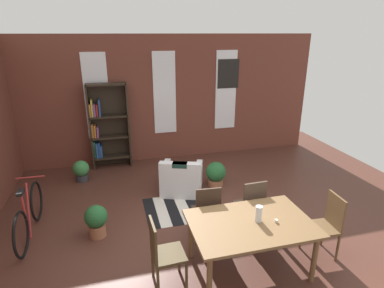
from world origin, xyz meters
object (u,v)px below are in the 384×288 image
object	(u,v)px
armchair_white	(182,179)
potted_plant_corner	(81,170)
dining_chair_head_left	(163,252)
vase_on_table	(259,214)
dining_chair_far_right	(251,204)
potted_plant_window	(96,220)
dining_table	(251,227)
dining_chair_head_right	(326,224)
potted_plant_by_shelf	(216,173)
bicycle_second	(29,215)
bookshelf_tall	(107,126)
dining_chair_far_left	(207,211)

from	to	relation	value
armchair_white	potted_plant_corner	distance (m)	2.27
dining_chair_head_left	potted_plant_corner	size ratio (longest dim) A/B	2.05
vase_on_table	dining_chair_far_right	bearing A→B (deg)	70.83
dining_chair_head_left	potted_plant_corner	bearing A→B (deg)	109.35
armchair_white	potted_plant_window	world-z (taller)	armchair_white
dining_table	dining_chair_head_left	bearing A→B (deg)	-179.85
dining_chair_head_right	potted_plant_window	world-z (taller)	dining_chair_head_right
potted_plant_by_shelf	bicycle_second	bearing A→B (deg)	-165.92
dining_chair_far_right	bicycle_second	distance (m)	3.53
vase_on_table	dining_chair_head_right	world-z (taller)	vase_on_table
dining_chair_head_left	bicycle_second	bearing A→B (deg)	139.05
dining_chair_far_right	potted_plant_corner	distance (m)	3.87
dining_chair_head_left	potted_plant_by_shelf	distance (m)	2.95
potted_plant_by_shelf	potted_plant_window	world-z (taller)	potted_plant_window
bicycle_second	potted_plant_by_shelf	bearing A→B (deg)	14.08
bookshelf_tall	potted_plant_by_shelf	distance (m)	2.81
potted_plant_window	potted_plant_corner	bearing A→B (deg)	99.64
dining_chair_far_right	potted_plant_window	size ratio (longest dim) A/B	1.76
dining_chair_far_left	dining_chair_far_right	bearing A→B (deg)	-0.01
armchair_white	bicycle_second	world-z (taller)	bicycle_second
dining_chair_head_left	dining_chair_head_right	world-z (taller)	same
dining_chair_head_left	armchair_white	world-z (taller)	dining_chair_head_left
potted_plant_corner	potted_plant_window	bearing A→B (deg)	-80.36
bookshelf_tall	potted_plant_corner	bearing A→B (deg)	-132.14
dining_chair_head_right	dining_table	bearing A→B (deg)	179.78
vase_on_table	potted_plant_window	distance (m)	2.54
vase_on_table	dining_chair_head_left	bearing A→B (deg)	-179.86
bookshelf_tall	potted_plant_by_shelf	size ratio (longest dim) A/B	3.84
dining_chair_far_right	dining_chair_far_left	distance (m)	0.73
dining_chair_head_right	potted_plant_by_shelf	size ratio (longest dim) A/B	1.81
bookshelf_tall	bicycle_second	xyz separation A→B (m)	(-1.27, -2.50, -0.67)
dining_chair_far_left	potted_plant_window	distance (m)	1.75
dining_chair_head_right	potted_plant_corner	bearing A→B (deg)	135.92
dining_chair_head_right	vase_on_table	bearing A→B (deg)	179.76
dining_table	potted_plant_corner	size ratio (longest dim) A/B	3.48
vase_on_table	dining_chair_far_left	bearing A→B (deg)	121.62
armchair_white	dining_table	bearing A→B (deg)	-80.99
dining_table	dining_chair_head_right	bearing A→B (deg)	-0.22
bookshelf_tall	bicycle_second	world-z (taller)	bookshelf_tall
dining_chair_head_right	potted_plant_by_shelf	bearing A→B (deg)	107.83
armchair_white	potted_plant_window	bearing A→B (deg)	-145.76
dining_chair_head_left	armchair_white	distance (m)	2.55
dining_chair_far_left	bicycle_second	distance (m)	2.83
dining_chair_head_right	armchair_white	distance (m)	2.88
dining_chair_head_right	bookshelf_tall	world-z (taller)	bookshelf_tall
potted_plant_window	dining_chair_head_right	bearing A→B (deg)	-21.92
dining_chair_far_left	dining_chair_head_right	bearing A→B (deg)	-26.34
potted_plant_window	dining_chair_far_right	bearing A→B (deg)	-12.35
armchair_white	potted_plant_by_shelf	world-z (taller)	armchair_white
dining_table	bicycle_second	xyz separation A→B (m)	(-3.06, 1.62, -0.31)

